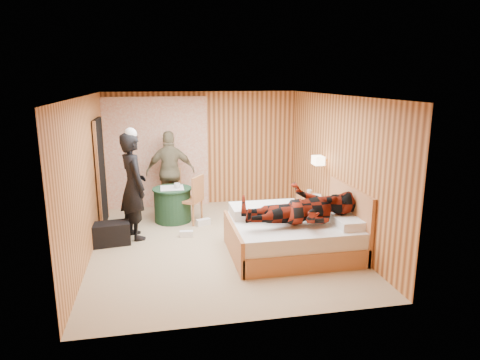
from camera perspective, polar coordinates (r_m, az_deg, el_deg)
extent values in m
cube|color=tan|center=(7.48, -2.76, -8.37)|extent=(4.20, 5.00, 0.01)
cube|color=silver|center=(6.95, -3.00, 11.14)|extent=(4.20, 5.00, 0.01)
cube|color=tan|center=(9.55, -5.02, 4.17)|extent=(4.20, 0.02, 2.50)
cube|color=tan|center=(7.13, -19.82, 0.28)|extent=(0.02, 5.00, 2.50)
cube|color=tan|center=(7.68, 12.82, 1.64)|extent=(0.02, 5.00, 2.50)
cube|color=silver|center=(9.44, -11.02, 3.56)|extent=(2.20, 0.08, 2.40)
cube|color=black|center=(8.53, -18.07, 0.91)|extent=(0.06, 0.90, 2.05)
cylinder|color=gold|center=(8.04, 10.91, 2.61)|extent=(0.18, 0.04, 0.04)
cube|color=#FFDFB2|center=(8.01, 10.38, 2.59)|extent=(0.18, 0.24, 0.16)
cube|color=#CA7F52|center=(7.05, 7.01, -8.56)|extent=(1.95, 1.56, 0.29)
cube|color=white|center=(6.96, 7.07, -6.51)|extent=(1.89, 1.50, 0.24)
cube|color=#CA7F52|center=(6.78, -0.91, -8.22)|extent=(0.06, 1.56, 0.55)
cube|color=#CA7F52|center=(7.26, 14.35, -4.96)|extent=(0.06, 1.56, 1.07)
cube|color=silver|center=(6.84, 14.17, -5.49)|extent=(0.37, 0.54, 0.14)
cube|color=silver|center=(7.48, 11.79, -3.73)|extent=(0.37, 0.54, 0.14)
cube|color=white|center=(7.20, 3.45, -3.99)|extent=(1.17, 0.58, 0.18)
cube|color=#CA7F52|center=(8.40, 9.42, -4.02)|extent=(0.41, 0.57, 0.57)
cube|color=#CA7F52|center=(8.35, 9.47, -2.84)|extent=(0.43, 0.59, 0.03)
cylinder|color=#20462C|center=(8.59, -8.97, -3.32)|extent=(0.72, 0.72, 0.65)
cylinder|color=#20462C|center=(8.50, -9.05, -1.18)|extent=(0.77, 0.77, 0.03)
cube|color=silver|center=(8.49, -9.05, -1.05)|extent=(0.56, 0.56, 0.01)
cube|color=#CA7F52|center=(9.07, -9.13, -1.61)|extent=(0.44, 0.44, 0.05)
cube|color=#CA7F52|center=(9.19, -9.17, 0.20)|extent=(0.42, 0.06, 0.46)
cylinder|color=#CA7F52|center=(8.98, -10.18, -3.37)|extent=(0.04, 0.04, 0.43)
cylinder|color=#CA7F52|center=(9.29, -8.01, -2.71)|extent=(0.04, 0.04, 0.43)
cube|color=#CA7F52|center=(8.41, -6.77, -2.65)|extent=(0.60, 0.60, 0.05)
cube|color=#CA7F52|center=(8.25, -5.64, -1.10)|extent=(0.27, 0.38, 0.47)
cylinder|color=#CA7F52|center=(8.71, -7.16, -3.76)|extent=(0.04, 0.04, 0.44)
cylinder|color=#CA7F52|center=(8.26, -6.26, -4.69)|extent=(0.04, 0.04, 0.44)
cube|color=black|center=(7.67, -17.02, -6.87)|extent=(0.72, 0.45, 0.38)
cube|color=silver|center=(7.79, -7.17, -7.13)|extent=(0.25, 0.12, 0.11)
cube|color=silver|center=(8.35, -4.91, -5.61)|extent=(0.29, 0.19, 0.12)
imported|color=black|center=(7.68, -14.03, -0.81)|extent=(0.67, 0.80, 1.88)
imported|color=#72694C|center=(9.08, -9.25, 1.08)|extent=(1.01, 0.43, 1.72)
imported|color=#671609|center=(6.62, 8.15, -2.56)|extent=(0.86, 0.67, 1.77)
imported|color=silver|center=(8.27, 9.62, -2.18)|extent=(0.20, 0.24, 0.02)
imported|color=silver|center=(8.26, 9.62, -2.04)|extent=(0.24, 0.27, 0.02)
imported|color=silver|center=(8.42, 9.20, -1.62)|extent=(0.13, 0.13, 0.09)
imported|color=silver|center=(8.43, -8.38, -0.74)|extent=(0.16, 0.16, 0.10)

